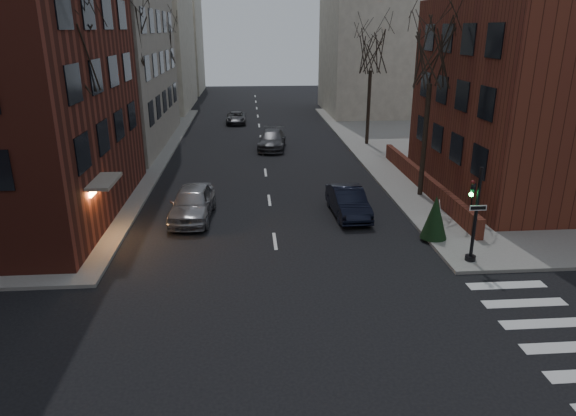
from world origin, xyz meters
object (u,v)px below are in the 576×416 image
object	(u,v)px
parked_sedan	(348,202)
sandwich_board	(437,210)
tree_left_c	(161,43)
tree_right_b	(371,51)
tree_left_b	(127,35)
streetlamp_far	(174,83)
streetlamp_near	(131,117)
tree_right_a	(432,53)
car_lane_far	(236,118)
traffic_signal	(474,221)
evergreen_shrub	(435,217)
car_lane_silver	(192,203)
car_lane_gray	(272,140)
tree_left_a	(67,48)

from	to	relation	value
parked_sedan	sandwich_board	bearing A→B (deg)	-19.02
tree_left_c	tree_right_b	distance (m)	19.34
tree_left_b	streetlamp_far	world-z (taller)	tree_left_b
streetlamp_near	streetlamp_far	bearing A→B (deg)	90.00
tree_right_a	sandwich_board	world-z (taller)	tree_right_a
car_lane_far	traffic_signal	bearing A→B (deg)	-73.35
tree_left_b	tree_left_c	size ratio (longest dim) A/B	1.11
tree_right_b	car_lane_far	world-z (taller)	tree_right_b
tree_right_a	evergreen_shrub	world-z (taller)	tree_right_a
streetlamp_far	parked_sedan	world-z (taller)	streetlamp_far
streetlamp_near	car_lane_silver	world-z (taller)	streetlamp_near
tree_left_b	car_lane_far	world-z (taller)	tree_left_b
streetlamp_far	sandwich_board	world-z (taller)	streetlamp_far
tree_left_b	tree_right_a	bearing A→B (deg)	-24.44
tree_right_a	sandwich_board	xyz separation A→B (m)	(-0.49, -4.08, -7.41)
tree_right_b	car_lane_silver	world-z (taller)	tree_right_b
streetlamp_far	car_lane_gray	distance (m)	14.43
car_lane_silver	car_lane_far	distance (m)	28.14
tree_left_a	streetlamp_near	distance (m)	9.07
streetlamp_near	car_lane_gray	size ratio (longest dim) A/B	1.23
tree_left_c	tree_right_a	distance (m)	28.17
car_lane_silver	car_lane_gray	world-z (taller)	car_lane_silver
streetlamp_near	parked_sedan	world-z (taller)	streetlamp_near
tree_left_a	tree_right_b	bearing A→B (deg)	45.64
tree_right_a	car_lane_gray	world-z (taller)	tree_right_a
streetlamp_far	sandwich_board	bearing A→B (deg)	-59.54
car_lane_gray	streetlamp_near	bearing A→B (deg)	-127.10
tree_right_a	car_lane_gray	size ratio (longest dim) A/B	1.91
streetlamp_near	evergreen_shrub	world-z (taller)	streetlamp_near
tree_left_a	car_lane_far	distance (m)	31.13
streetlamp_near	car_lane_far	world-z (taller)	streetlamp_near
tree_left_c	streetlamp_far	size ratio (longest dim) A/B	1.55
traffic_signal	parked_sedan	bearing A→B (deg)	122.48
tree_left_c	streetlamp_near	xyz separation A→B (m)	(0.60, -18.00, -3.79)
car_lane_silver	evergreen_shrub	size ratio (longest dim) A/B	2.48
car_lane_far	streetlamp_far	bearing A→B (deg)	-166.42
tree_left_a	sandwich_board	bearing A→B (deg)	-0.26
car_lane_gray	car_lane_far	world-z (taller)	car_lane_gray
tree_right_b	streetlamp_far	world-z (taller)	tree_right_b
tree_left_b	tree_right_b	bearing A→B (deg)	18.82
evergreen_shrub	car_lane_gray	bearing A→B (deg)	108.21
streetlamp_near	car_lane_far	bearing A→B (deg)	74.67
tree_left_b	tree_right_b	world-z (taller)	tree_left_b
car_lane_silver	car_lane_gray	distance (m)	16.66
tree_left_a	tree_left_c	bearing A→B (deg)	90.00
tree_left_b	streetlamp_near	bearing A→B (deg)	-81.47
evergreen_shrub	tree_right_b	bearing A→B (deg)	85.81
tree_left_a	car_lane_far	size ratio (longest dim) A/B	2.42
tree_left_b	tree_left_c	world-z (taller)	tree_left_b
parked_sedan	evergreen_shrub	bearing A→B (deg)	-50.74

